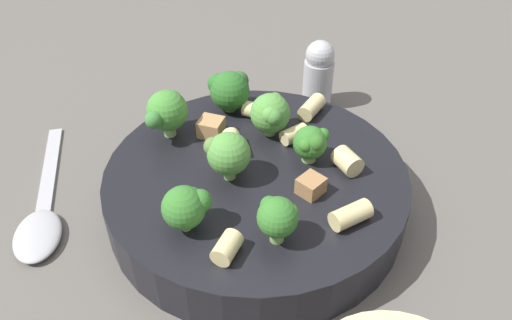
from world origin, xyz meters
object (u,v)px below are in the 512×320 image
(rigatoni_3, at_px, (256,111))
(spoon, at_px, (41,215))
(rigatoni_4, at_px, (351,215))
(broccoli_floret_1, at_px, (165,111))
(broccoli_floret_6, at_px, (229,90))
(broccoli_floret_2, at_px, (187,206))
(broccoli_floret_0, at_px, (278,217))
(rigatoni_6, at_px, (227,248))
(rigatoni_0, at_px, (294,134))
(pasta_bowl, at_px, (256,186))
(broccoli_floret_3, at_px, (228,153))
(chicken_chunk_1, at_px, (211,127))
(rigatoni_2, at_px, (311,107))
(chicken_chunk_0, at_px, (314,182))
(pepper_shaker, at_px, (318,74))
(broccoli_floret_5, at_px, (311,143))
(broccoli_floret_4, at_px, (271,113))
(rigatoni_1, at_px, (233,144))
(rigatoni_5, at_px, (347,161))

(rigatoni_3, xyz_separation_m, spoon, (-0.10, -0.17, -0.04))
(rigatoni_4, bearing_deg, broccoli_floret_1, 176.64)
(broccoli_floret_6, bearing_deg, broccoli_floret_2, -66.03)
(broccoli_floret_0, distance_m, rigatoni_6, 0.04)
(broccoli_floret_2, bearing_deg, rigatoni_6, -10.21)
(broccoli_floret_1, distance_m, rigatoni_0, 0.11)
(pasta_bowl, relative_size, rigatoni_0, 10.74)
(broccoli_floret_3, relative_size, chicken_chunk_1, 2.03)
(rigatoni_2, bearing_deg, broccoli_floret_3, -96.43)
(broccoli_floret_6, xyz_separation_m, rigatoni_2, (0.07, 0.03, -0.01))
(pasta_bowl, xyz_separation_m, chicken_chunk_0, (0.05, 0.00, 0.02))
(rigatoni_3, relative_size, pepper_shaker, 0.32)
(chicken_chunk_0, bearing_deg, rigatoni_3, 146.92)
(broccoli_floret_5, xyz_separation_m, rigatoni_4, (0.06, -0.05, -0.01))
(rigatoni_6, distance_m, chicken_chunk_1, 0.13)
(broccoli_floret_3, relative_size, chicken_chunk_0, 2.22)
(broccoli_floret_4, height_order, broccoli_floret_5, broccoli_floret_4)
(pepper_shaker, xyz_separation_m, spoon, (-0.11, -0.27, -0.03))
(broccoli_floret_6, bearing_deg, rigatoni_3, 2.35)
(broccoli_floret_2, height_order, broccoli_floret_4, broccoli_floret_4)
(broccoli_floret_1, bearing_deg, spoon, -115.82)
(broccoli_floret_3, bearing_deg, pepper_shaker, 95.13)
(broccoli_floret_4, bearing_deg, rigatoni_1, -110.20)
(broccoli_floret_1, relative_size, broccoli_floret_6, 1.14)
(pepper_shaker, bearing_deg, broccoli_floret_2, -84.47)
(broccoli_floret_2, relative_size, chicken_chunk_1, 1.76)
(broccoli_floret_0, distance_m, chicken_chunk_0, 0.06)
(rigatoni_5, bearing_deg, spoon, -143.78)
(broccoli_floret_0, distance_m, rigatoni_2, 0.16)
(rigatoni_6, bearing_deg, rigatoni_1, 122.67)
(rigatoni_1, distance_m, pepper_shaker, 0.16)
(broccoli_floret_0, bearing_deg, rigatoni_1, 141.52)
(broccoli_floret_3, distance_m, broccoli_floret_6, 0.09)
(spoon, bearing_deg, broccoli_floret_1, 64.18)
(rigatoni_6, bearing_deg, pasta_bowl, 110.28)
(broccoli_floret_4, height_order, chicken_chunk_0, broccoli_floret_4)
(rigatoni_1, bearing_deg, chicken_chunk_0, -4.04)
(rigatoni_6, bearing_deg, chicken_chunk_1, 130.93)
(chicken_chunk_0, bearing_deg, rigatoni_2, 118.93)
(broccoli_floret_6, relative_size, chicken_chunk_1, 1.96)
(broccoli_floret_5, height_order, pepper_shaker, pepper_shaker)
(broccoli_floret_0, xyz_separation_m, broccoli_floret_6, (-0.12, 0.11, -0.00))
(rigatoni_6, bearing_deg, broccoli_floret_5, 90.25)
(chicken_chunk_0, xyz_separation_m, chicken_chunk_1, (-0.11, 0.01, 0.00))
(broccoli_floret_1, bearing_deg, chicken_chunk_0, 3.01)
(broccoli_floret_3, bearing_deg, rigatoni_2, 83.57)
(broccoli_floret_3, bearing_deg, rigatoni_5, 37.97)
(rigatoni_1, relative_size, rigatoni_2, 0.86)
(rigatoni_1, bearing_deg, broccoli_floret_4, 69.80)
(pasta_bowl, height_order, rigatoni_6, rigatoni_6)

